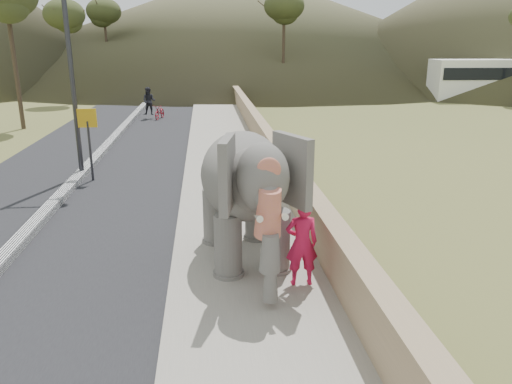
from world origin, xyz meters
The scene contains 12 objects.
road centered at (-5.00, 10.00, 0.01)m, with size 7.00×120.00×0.03m, color black.
median centered at (-5.00, 10.00, 0.11)m, with size 0.35×120.00×0.22m, color black.
walkway centered at (0.00, 10.00, 0.07)m, with size 3.00×120.00×0.15m, color #9E9687.
parapet centered at (1.65, 10.00, 0.55)m, with size 0.30×120.00×1.10m, color tan.
lamppost centered at (-4.69, 12.39, 4.87)m, with size 1.76×0.36×8.00m.
signboard centered at (-4.50, 11.74, 1.64)m, with size 0.60×0.08×2.40m.
distant_car centered at (20.31, 33.36, 0.72)m, with size 1.70×4.23×1.44m, color #ACAAB1.
bus_white centered at (22.39, 32.82, 1.55)m, with size 2.50×11.00×3.10m, color white.
hill_far centered at (5.00, 70.00, 7.00)m, with size 80.00×80.00×14.00m, color brown.
elephant_and_man centered at (0.02, 4.91, 1.51)m, with size 2.42×3.99×2.75m.
motorcyclist centered at (-3.70, 25.41, 0.75)m, with size 1.48×1.68×1.88m.
trees centered at (0.27, 28.85, 3.94)m, with size 46.60×44.08×8.62m.
Camera 1 is at (-0.73, -4.72, 4.48)m, focal length 35.00 mm.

